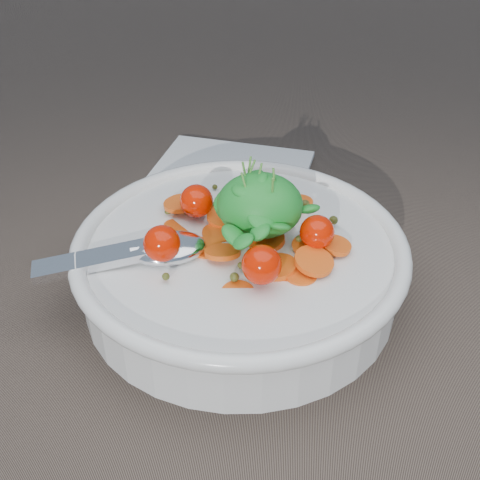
{
  "coord_description": "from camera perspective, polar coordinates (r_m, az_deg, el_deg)",
  "views": [
    {
      "loc": [
        0.05,
        -0.44,
        0.36
      ],
      "look_at": [
        0.01,
        -0.02,
        0.06
      ],
      "focal_mm": 45.0,
      "sensor_mm": 36.0,
      "label": 1
    }
  ],
  "objects": [
    {
      "name": "bowl",
      "position": [
        0.53,
        0.01,
        -2.03
      ],
      "size": [
        0.32,
        0.29,
        0.12
      ],
      "color": "white",
      "rests_on": "ground"
    },
    {
      "name": "napkin",
      "position": [
        0.73,
        -1.1,
        6.22
      ],
      "size": [
        0.21,
        0.19,
        0.01
      ],
      "primitive_type": "cube",
      "rotation": [
        0.0,
        0.0,
        -0.18
      ],
      "color": "white",
      "rests_on": "ground"
    },
    {
      "name": "ground",
      "position": [
        0.57,
        -1.21,
        -3.33
      ],
      "size": [
        6.0,
        6.0,
        0.0
      ],
      "primitive_type": "plane",
      "color": "brown",
      "rests_on": "ground"
    }
  ]
}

